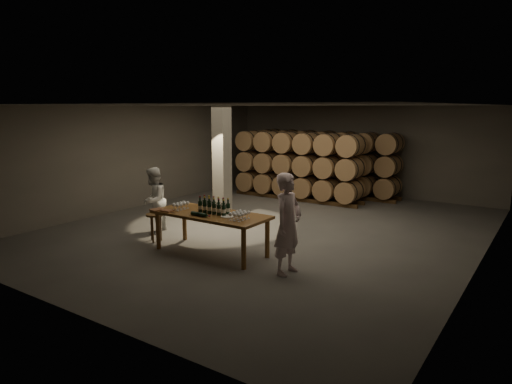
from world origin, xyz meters
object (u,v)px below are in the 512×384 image
Objects in this scene: notebook_near at (167,211)px; tasting_table at (211,218)px; person_woman at (154,200)px; bottle_cluster at (214,208)px; stool at (155,219)px; plate at (228,216)px; person_man at (288,224)px.

tasting_table is at bearing 20.21° from notebook_near.
tasting_table is 2.30m from person_woman.
person_woman is (-2.33, 0.46, -0.19)m from bottle_cluster.
bottle_cluster reaches higher than stool.
person_woman is at bearing 168.92° from plate.
person_woman is (-2.76, 0.54, -0.07)m from plate.
bottle_cluster is 0.45m from plate.
person_woman reaches higher than stool.
person_man is (2.89, 0.28, 0.06)m from notebook_near.
bottle_cluster is at bearing 2.23° from stool.
person_woman is (-4.24, 0.60, -0.14)m from person_man.
bottle_cluster is at bearing 88.10° from person_man.
plate is 1.49m from person_man.
bottle_cluster is (0.08, 0.01, 0.23)m from tasting_table.
plate is at bearing -7.15° from tasting_table.
plate is at bearing -0.19° from stool.
bottle_cluster is 1.11× the size of stool.
plate is 0.17× the size of person_woman.
plate is at bearing 89.83° from person_man.
plate reaches higher than tasting_table.
notebook_near is 0.93m from stool.
person_woman is (-2.25, 0.48, 0.04)m from tasting_table.
bottle_cluster reaches higher than tasting_table.
tasting_table is 0.25m from bottle_cluster.
notebook_near is at bearing -24.05° from stool.
person_woman is at bearing 137.03° from stool.
tasting_table is 1.55× the size of person_woman.
person_man reaches higher than person_woman.
person_man reaches higher than bottle_cluster.
tasting_table reaches higher than stool.
person_man is at bearing -1.10° from stool.
tasting_table is 1.33× the size of person_man.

